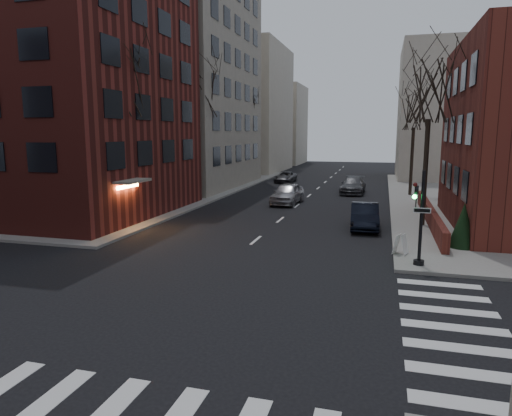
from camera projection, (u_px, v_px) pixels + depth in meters
The scene contains 22 objects.
ground at pixel (142, 336), 12.88m from camera, with size 160.00×160.00×0.00m, color black.
sidewalk_far_left at pixel (42, 185), 49.06m from camera, with size 44.00×44.00×0.15m, color gray.
building_left_brick at pixel (56, 83), 31.19m from camera, with size 15.00×15.00×18.00m, color maroon.
building_left_tan at pixel (155, 51), 47.40m from camera, with size 18.00×18.00×28.00m, color gray.
low_wall_right at pixel (430, 214), 28.37m from camera, with size 0.35×16.00×1.00m, color maroon.
building_distant_la at pixel (236, 110), 67.64m from camera, with size 14.00×16.00×18.00m, color beige.
building_distant_ra at pixel (459, 113), 55.11m from camera, with size 14.00×14.00×16.00m, color beige.
building_distant_lb at pixel (275, 125), 83.60m from camera, with size 10.00×12.00×14.00m, color beige.
traffic_signal at pixel (419, 224), 19.01m from camera, with size 0.76×0.44×4.00m.
tree_left_a at pixel (123, 85), 27.13m from camera, with size 4.18×4.18×10.26m.
tree_left_b at pixel (200, 94), 38.46m from camera, with size 4.40×4.40×10.80m.
tree_left_c at pixel (247, 111), 51.91m from camera, with size 3.96×3.96×9.72m.
tree_right_a at pixel (430, 91), 26.34m from camera, with size 3.96×3.96×9.72m.
tree_right_b at pixel (415, 110), 39.72m from camera, with size 3.74×3.74×9.18m.
streetlamp_near at pixel (189, 151), 35.26m from camera, with size 0.36×0.36×6.28m.
streetlamp_far at pixel (257, 145), 54.27m from camera, with size 0.36×0.36×6.28m.
parked_sedan at pixel (365, 216), 27.17m from camera, with size 1.59×4.56×1.50m, color black.
car_lane_silver at pixel (287, 193), 36.62m from camera, with size 1.97×4.89×1.67m, color #A7A7AC.
car_lane_gray at pixel (353, 185), 42.83m from camera, with size 2.13×5.25×1.52m, color #424348.
car_lane_far at pixel (286, 177), 52.46m from camera, with size 2.03×4.40×1.22m, color #424247.
sandwich_board at pixel (401, 244), 20.93m from camera, with size 0.41×0.58×0.93m, color white.
evergreen_shrub at pixel (463, 225), 22.06m from camera, with size 1.31×1.31×2.19m, color black.
Camera 1 is at (6.37, -10.80, 5.68)m, focal length 32.00 mm.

